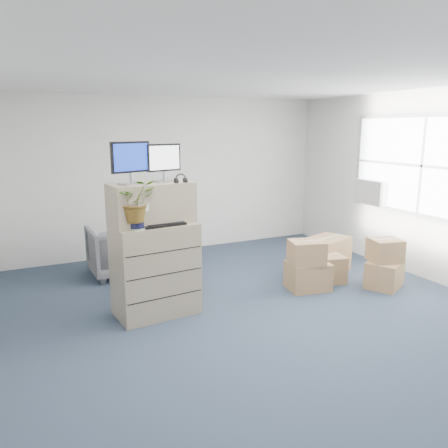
{
  "coord_description": "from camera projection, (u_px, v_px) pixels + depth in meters",
  "views": [
    {
      "loc": [
        -2.51,
        -4.07,
        2.25
      ],
      "look_at": [
        -0.37,
        0.4,
        1.16
      ],
      "focal_mm": 35.0,
      "sensor_mm": 36.0,
      "label": 1
    }
  ],
  "objects": [
    {
      "name": "ground",
      "position": [
        267.0,
        324.0,
        5.13
      ],
      "size": [
        7.0,
        7.0,
        0.0
      ],
      "primitive_type": "plane",
      "color": "#253142",
      "rests_on": "ground"
    },
    {
      "name": "wall_back",
      "position": [
        168.0,
        176.0,
        7.92
      ],
      "size": [
        6.0,
        0.02,
        2.8
      ],
      "primitive_type": "cube",
      "color": "silver",
      "rests_on": "ground"
    },
    {
      "name": "window",
      "position": [
        423.0,
        166.0,
        6.45
      ],
      "size": [
        0.07,
        2.72,
        1.52
      ],
      "color": "gray",
      "rests_on": "wall_right"
    },
    {
      "name": "ac_unit",
      "position": [
        372.0,
        192.0,
        7.31
      ],
      "size": [
        0.24,
        0.6,
        0.4
      ],
      "primitive_type": "cube",
      "color": "beige",
      "rests_on": "wall_right"
    },
    {
      "name": "filing_cabinet_lower",
      "position": [
        155.0,
        269.0,
        5.32
      ],
      "size": [
        1.02,
        0.69,
        1.13
      ],
      "primitive_type": "cube",
      "rotation": [
        0.0,
        0.0,
        0.1
      ],
      "color": "tan",
      "rests_on": "ground"
    },
    {
      "name": "filing_cabinet_upper",
      "position": [
        151.0,
        203.0,
        5.19
      ],
      "size": [
        1.01,
        0.58,
        0.49
      ],
      "primitive_type": "cube",
      "rotation": [
        0.0,
        0.0,
        0.1
      ],
      "color": "tan",
      "rests_on": "filing_cabinet_lower"
    },
    {
      "name": "monitor_left",
      "position": [
        131.0,
        161.0,
        4.93
      ],
      "size": [
        0.48,
        0.26,
        0.48
      ],
      "rotation": [
        0.0,
        0.0,
        0.32
      ],
      "color": "#99999E",
      "rests_on": "filing_cabinet_upper"
    },
    {
      "name": "monitor_right",
      "position": [
        164.0,
        161.0,
        5.2
      ],
      "size": [
        0.45,
        0.23,
        0.45
      ],
      "rotation": [
        0.0,
        0.0,
        0.26
      ],
      "color": "#99999E",
      "rests_on": "filing_cabinet_upper"
    },
    {
      "name": "headphones",
      "position": [
        181.0,
        179.0,
        5.12
      ],
      "size": [
        0.14,
        0.03,
        0.14
      ],
      "primitive_type": "torus",
      "rotation": [
        1.57,
        0.0,
        0.1
      ],
      "color": "black",
      "rests_on": "filing_cabinet_upper"
    },
    {
      "name": "keyboard",
      "position": [
        164.0,
        224.0,
        5.1
      ],
      "size": [
        0.52,
        0.27,
        0.03
      ],
      "primitive_type": "cube",
      "rotation": [
        0.0,
        0.0,
        0.11
      ],
      "color": "black",
      "rests_on": "filing_cabinet_lower"
    },
    {
      "name": "mouse",
      "position": [
        184.0,
        221.0,
        5.25
      ],
      "size": [
        0.11,
        0.08,
        0.03
      ],
      "primitive_type": "ellipsoid",
      "rotation": [
        0.0,
        0.0,
        -0.2
      ],
      "color": "silver",
      "rests_on": "filing_cabinet_lower"
    },
    {
      "name": "water_bottle",
      "position": [
        156.0,
        211.0,
        5.2
      ],
      "size": [
        0.09,
        0.09,
        0.31
      ],
      "primitive_type": "cylinder",
      "color": "gray",
      "rests_on": "filing_cabinet_lower"
    },
    {
      "name": "phone_dock",
      "position": [
        148.0,
        220.0,
        5.18
      ],
      "size": [
        0.07,
        0.06,
        0.15
      ],
      "rotation": [
        0.0,
        0.0,
        0.1
      ],
      "color": "silver",
      "rests_on": "filing_cabinet_lower"
    },
    {
      "name": "external_drive",
      "position": [
        179.0,
        216.0,
        5.47
      ],
      "size": [
        0.22,
        0.17,
        0.06
      ],
      "primitive_type": "cube",
      "rotation": [
        0.0,
        0.0,
        -0.02
      ],
      "color": "black",
      "rests_on": "filing_cabinet_lower"
    },
    {
      "name": "tissue_box",
      "position": [
        175.0,
        210.0,
        5.46
      ],
      "size": [
        0.27,
        0.17,
        0.09
      ],
      "primitive_type": "cube",
      "rotation": [
        0.0,
        0.0,
        -0.17
      ],
      "color": "#44ABEA",
      "rests_on": "external_drive"
    },
    {
      "name": "potted_plant",
      "position": [
        136.0,
        207.0,
        4.87
      ],
      "size": [
        0.49,
        0.53,
        0.46
      ],
      "rotation": [
        0.0,
        0.0,
        0.1
      ],
      "color": "#91A988",
      "rests_on": "filing_cabinet_lower"
    },
    {
      "name": "office_chair",
      "position": [
        118.0,
        248.0,
        6.77
      ],
      "size": [
        0.85,
        0.8,
        0.85
      ],
      "primitive_type": "imported",
      "rotation": [
        0.0,
        0.0,
        3.17
      ],
      "color": "#57585C",
      "rests_on": "ground"
    },
    {
      "name": "cardboard_boxes",
      "position": [
        333.0,
        263.0,
        6.52
      ],
      "size": [
        1.71,
        1.6,
        0.72
      ],
      "color": "olive",
      "rests_on": "ground"
    }
  ]
}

